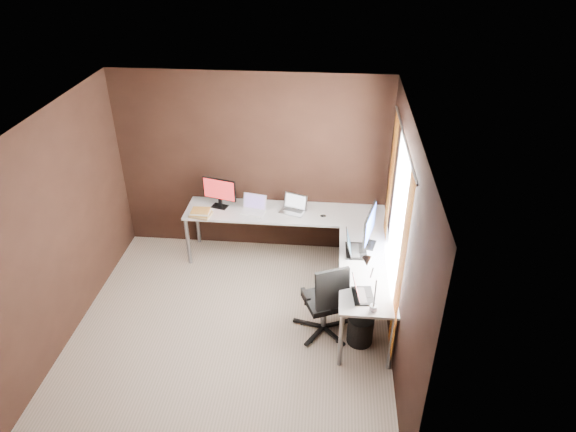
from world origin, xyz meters
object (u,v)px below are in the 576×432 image
object	(u,v)px
monitor_right	(369,226)
desk_lamp	(369,277)
book_stack	(201,213)
office_chair	(325,312)
wastebasket	(360,330)
laptop_black_small	(360,293)
laptop_white	(254,208)
monitor_left	(219,191)
laptop_silver	(294,207)
drawer_pedestal	(356,257)
laptop_black_big	(353,248)

from	to	relation	value
monitor_right	desk_lamp	bearing A→B (deg)	-168.51
book_stack	office_chair	world-z (taller)	office_chair
book_stack	wastebasket	size ratio (longest dim) A/B	0.89
laptop_black_small	book_stack	distance (m)	2.49
monitor_right	desk_lamp	size ratio (longest dim) A/B	0.95
desk_lamp	laptop_white	bearing A→B (deg)	121.64
monitor_left	book_stack	distance (m)	0.39
monitor_right	laptop_white	size ratio (longest dim) A/B	1.56
laptop_silver	laptop_white	bearing A→B (deg)	-155.43
office_chair	laptop_black_small	bearing A→B (deg)	-55.97
laptop_black_small	desk_lamp	bearing A→B (deg)	-162.84
drawer_pedestal	laptop_silver	size ratio (longest dim) A/B	1.58
laptop_silver	office_chair	xyz separation A→B (m)	(0.48, -1.46, -0.49)
laptop_black_big	monitor_left	bearing A→B (deg)	61.42
office_chair	desk_lamp	bearing A→B (deg)	-64.76
drawer_pedestal	laptop_black_big	distance (m)	0.69
laptop_black_big	desk_lamp	world-z (taller)	desk_lamp
monitor_left	book_stack	world-z (taller)	monitor_left
laptop_silver	monitor_right	bearing A→B (deg)	-18.48
desk_lamp	wastebasket	distance (m)	0.96
desk_lamp	wastebasket	xyz separation A→B (m)	(-0.01, 0.25, -0.93)
monitor_right	laptop_black_big	bearing A→B (deg)	145.14
monitor_right	laptop_white	world-z (taller)	monitor_right
laptop_white	laptop_silver	world-z (taller)	laptop_silver
laptop_silver	wastebasket	bearing A→B (deg)	-41.92
laptop_white	laptop_black_big	distance (m)	1.54
book_stack	office_chair	size ratio (longest dim) A/B	0.31
monitor_right	laptop_black_big	distance (m)	0.31
monitor_left	laptop_white	distance (m)	0.50
monitor_left	laptop_white	world-z (taller)	monitor_left
laptop_black_big	desk_lamp	xyz separation A→B (m)	(0.12, -0.95, 0.32)
laptop_black_big	monitor_right	bearing A→B (deg)	-50.82
laptop_black_big	office_chair	size ratio (longest dim) A/B	0.37
wastebasket	monitor_right	bearing A→B (deg)	85.27
office_chair	wastebasket	world-z (taller)	office_chair
monitor_left	wastebasket	size ratio (longest dim) A/B	1.38
monitor_right	laptop_white	distance (m)	1.64
book_stack	laptop_black_big	bearing A→B (deg)	-17.94
book_stack	monitor_right	bearing A→B (deg)	-12.81
monitor_left	laptop_black_small	xyz separation A→B (m)	(1.83, -1.71, -0.19)
book_stack	desk_lamp	world-z (taller)	desk_lamp
monitor_right	office_chair	bearing A→B (deg)	161.97
laptop_black_small	desk_lamp	world-z (taller)	desk_lamp
laptop_black_big	laptop_silver	bearing A→B (deg)	39.74
monitor_right	desk_lamp	world-z (taller)	desk_lamp
drawer_pedestal	monitor_left	bearing A→B (deg)	167.33
laptop_black_small	desk_lamp	xyz separation A→B (m)	(0.06, -0.14, 0.32)
laptop_silver	desk_lamp	distance (m)	2.06
laptop_black_small	monitor_right	bearing A→B (deg)	-13.15
monitor_right	laptop_black_big	world-z (taller)	monitor_right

